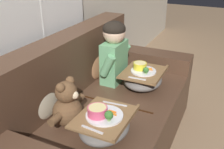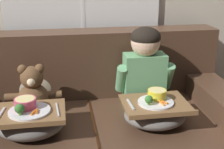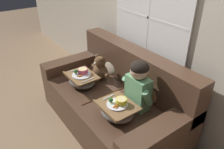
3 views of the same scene
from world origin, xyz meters
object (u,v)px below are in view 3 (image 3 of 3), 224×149
teddy_bear (100,69)px  throw_pillow_behind_child (151,88)px  couch (114,101)px  throw_pillow_behind_teddy (112,64)px  child_figure (138,83)px  lap_tray_teddy (82,79)px  lap_tray_child (117,110)px

teddy_bear → throw_pillow_behind_child: bearing=15.2°
couch → throw_pillow_behind_teddy: bearing=147.1°
child_figure → throw_pillow_behind_child: bearing=90.0°
throw_pillow_behind_teddy → child_figure: size_ratio=0.59×
throw_pillow_behind_child → child_figure: 0.24m
throw_pillow_behind_teddy → child_figure: bearing=-14.9°
couch → throw_pillow_behind_child: (0.37, 0.24, 0.29)m
couch → throw_pillow_behind_child: bearing=32.9°
teddy_bear → lap_tray_teddy: bearing=-90.3°
throw_pillow_behind_teddy → lap_tray_teddy: 0.47m
lap_tray_child → teddy_bear: bearing=159.8°
throw_pillow_behind_child → lap_tray_teddy: (-0.73, -0.47, -0.08)m
couch → teddy_bear: size_ratio=5.29×
throw_pillow_behind_child → teddy_bear: 0.76m
child_figure → teddy_bear: bearing=-179.7°
couch → child_figure: size_ratio=3.47×
lap_tray_child → couch: bearing=147.7°
couch → throw_pillow_behind_child: couch is taller
throw_pillow_behind_teddy → teddy_bear: bearing=-90.0°
throw_pillow_behind_child → child_figure: bearing=-90.0°
child_figure → lap_tray_teddy: 0.81m
throw_pillow_behind_child → teddy_bear: throw_pillow_behind_child is taller
throw_pillow_behind_child → lap_tray_teddy: 0.87m
teddy_bear → lap_tray_child: teddy_bear is taller
throw_pillow_behind_teddy → lap_tray_child: throw_pillow_behind_teddy is taller
couch → child_figure: bearing=6.5°
throw_pillow_behind_teddy → lap_tray_child: size_ratio=0.82×
throw_pillow_behind_child → teddy_bear: size_ratio=0.99×
couch → lap_tray_teddy: (-0.37, -0.23, 0.21)m
throw_pillow_behind_teddy → lap_tray_teddy: size_ratio=0.82×
teddy_bear → lap_tray_child: 0.78m
throw_pillow_behind_teddy → child_figure: 0.77m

